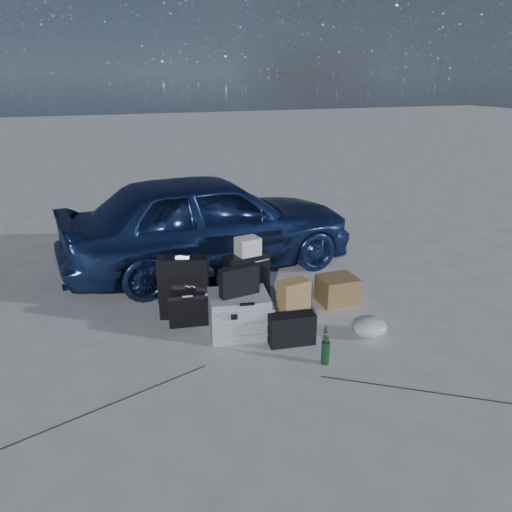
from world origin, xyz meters
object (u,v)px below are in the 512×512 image
Objects in this scene: suitcase_left at (184,287)px; duffel_bag at (190,289)px; green_bottle at (326,349)px; briefcase at (188,312)px; cardboard_box at (337,290)px; car at (209,221)px; pelican_case at (239,314)px; suitcase_right at (247,280)px.

suitcase_left is 0.38m from duffel_bag.
duffel_bag is at bearing 87.06° from suitcase_left.
suitcase_left reaches higher than green_bottle.
duffel_bag is (0.15, 0.54, 0.01)m from briefcase.
duffel_bag reaches higher than cardboard_box.
car is 9.45× the size of briefcase.
briefcase is 1.72m from cardboard_box.
briefcase is at bearing 178.68° from cardboard_box.
cardboard_box is (1.06, -1.56, -0.49)m from car.
pelican_case is 1.44× the size of briefcase.
briefcase is at bearing 153.97° from pelican_case.
duffel_bag reaches higher than briefcase.
suitcase_left is at bearing 171.30° from cardboard_box.
pelican_case is 0.95× the size of suitcase_right.
duffel_bag is at bearing 119.21° from pelican_case.
cardboard_box is 1.39× the size of green_bottle.
suitcase_right is 1.48× the size of cardboard_box.
green_bottle is at bearing -91.96° from suitcase_right.
cardboard_box is at bearing 56.31° from green_bottle.
suitcase_right is at bearing 73.78° from pelican_case.
car is at bearing 93.69° from pelican_case.
cardboard_box is (1.71, -0.26, -0.18)m from suitcase_left.
suitcase_left is at bearing 149.43° from car.
car is 2.73m from green_bottle.
suitcase_left is (-0.64, -1.30, -0.31)m from car.
briefcase is (-0.44, 0.33, -0.05)m from pelican_case.
pelican_case is 1.95× the size of green_bottle.
car is 1.95m from cardboard_box.
green_bottle is (-0.73, -1.10, -0.01)m from cardboard_box.
briefcase is at bearing -109.42° from duffel_bag.
pelican_case reaches higher than duffel_bag.
suitcase_right reaches higher than cardboard_box.
pelican_case is 0.71m from suitcase_left.
car is 1.91m from pelican_case.
car is 5.61× the size of suitcase_left.
suitcase_right is at bearing -29.93° from duffel_bag.
pelican_case is at bearing -32.33° from suitcase_left.
briefcase reaches higher than green_bottle.
cardboard_box is 1.32m from green_bottle.
duffel_bag is at bearing 116.59° from green_bottle.
suitcase_left is at bearing 138.29° from pelican_case.
cardboard_box is at bearing 22.88° from pelican_case.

